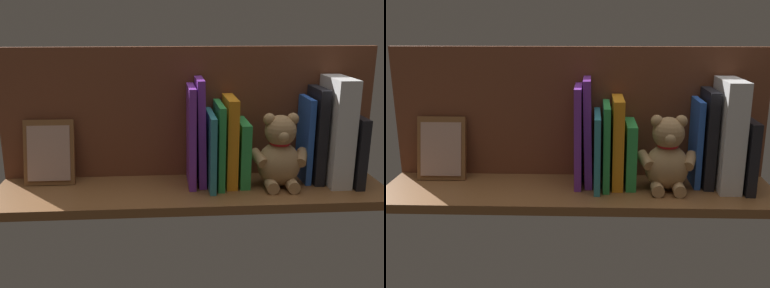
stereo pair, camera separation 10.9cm
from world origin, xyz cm
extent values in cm
cube|color=brown|center=(0.00, 0.00, -1.10)|extent=(96.90, 24.71, 2.20)
cube|color=brown|center=(0.00, -10.11, 16.91)|extent=(96.90, 1.50, 33.82)
cube|color=black|center=(-40.78, -1.55, 8.79)|extent=(2.31, 14.81, 17.58)
cube|color=silver|center=(-36.37, -1.89, 13.41)|extent=(5.18, 13.94, 26.83)
cube|color=black|center=(-31.89, -3.43, 12.06)|extent=(2.44, 11.05, 24.12)
cube|color=blue|center=(-29.27, -3.91, 10.83)|extent=(1.48, 10.09, 21.65)
ellipsoid|color=tan|center=(-21.71, -0.44, 5.63)|extent=(10.89, 9.79, 11.26)
sphere|color=tan|center=(-21.71, -0.44, 14.16)|extent=(7.74, 7.74, 7.74)
sphere|color=tan|center=(-24.61, -0.38, 17.06)|extent=(2.99, 2.99, 2.99)
sphere|color=tan|center=(-18.81, -0.50, 17.06)|extent=(2.99, 2.99, 2.99)
sphere|color=tan|center=(-21.64, 2.85, 13.58)|extent=(2.99, 2.99, 2.99)
cylinder|color=tan|center=(-27.03, 1.08, 7.60)|extent=(4.46, 6.11, 4.16)
cylinder|color=tan|center=(-16.33, 0.86, 7.60)|extent=(4.28, 6.09, 4.16)
cylinder|color=tan|center=(-24.14, 4.40, 1.50)|extent=(3.08, 4.28, 2.99)
cylinder|color=tan|center=(-19.08, 4.29, 1.50)|extent=(3.08, 4.28, 2.99)
torus|color=red|center=(-21.71, -0.44, 11.08)|extent=(5.24, 5.24, 0.88)
cube|color=green|center=(-12.91, -2.88, 8.04)|extent=(2.49, 12.15, 16.08)
cube|color=orange|center=(-9.66, -2.78, 11.06)|extent=(2.67, 12.36, 22.11)
cube|color=green|center=(-6.86, -2.12, 10.35)|extent=(1.59, 13.68, 20.70)
cube|color=teal|center=(-4.66, -1.38, 9.29)|extent=(1.48, 15.16, 18.58)
cube|color=purple|center=(-2.34, -3.50, 13.33)|extent=(2.40, 10.92, 26.70)
cube|color=purple|center=(0.11, -2.89, 12.48)|extent=(1.73, 12.14, 24.96)
cube|color=brown|center=(35.69, -6.07, 8.00)|extent=(12.55, 5.33, 16.29)
cube|color=tan|center=(35.69, -5.35, 8.00)|extent=(10.54, 3.85, 13.52)
camera|label=1|loc=(7.43, 105.10, 41.07)|focal=42.23mm
camera|label=2|loc=(-3.51, 105.30, 41.07)|focal=42.23mm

